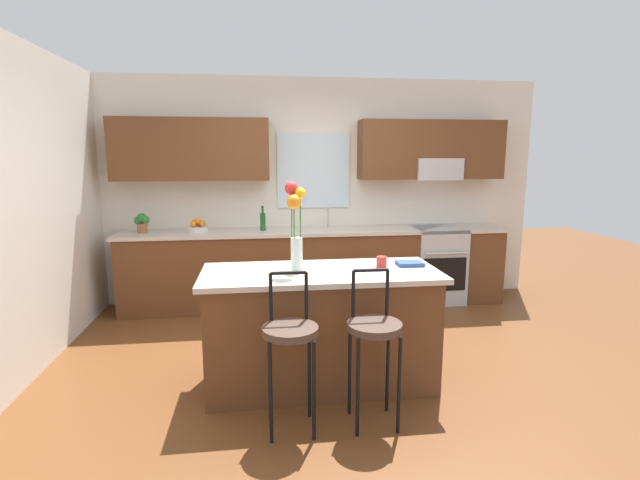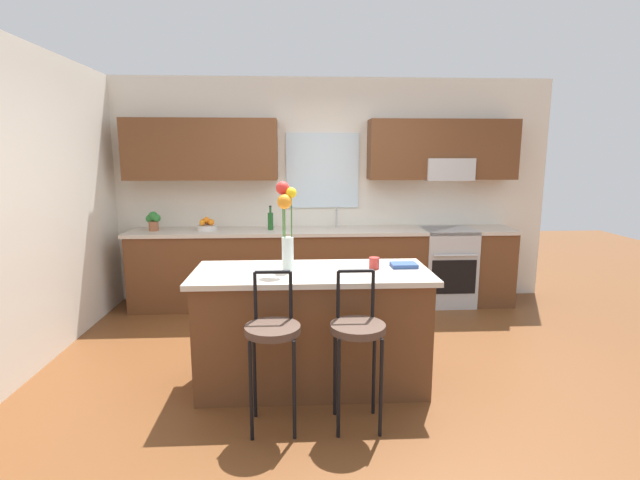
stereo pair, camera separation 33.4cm
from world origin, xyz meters
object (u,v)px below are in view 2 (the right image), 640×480
object	(u,v)px
oven_range	(446,266)
bar_stool_near	(273,336)
kitchen_island	(312,328)
potted_plant_small	(153,220)
bar_stool_middle	(358,335)
mug_ceramic	(374,263)
fruit_bowl_oranges	(207,226)
flower_vase	(286,221)
bottle_olive_oil	(271,220)
cookbook	(404,265)

from	to	relation	value
oven_range	bar_stool_near	xyz separation A→B (m)	(-1.97, -2.58, 0.18)
kitchen_island	oven_range	bearing A→B (deg)	49.48
oven_range	potted_plant_small	distance (m)	3.52
bar_stool_middle	mug_ceramic	size ratio (longest dim) A/B	11.58
bar_stool_middle	fruit_bowl_oranges	xyz separation A→B (m)	(-1.43, 2.61, 0.34)
flower_vase	bottle_olive_oil	size ratio (longest dim) A/B	2.38
fruit_bowl_oranges	bar_stool_middle	bearing A→B (deg)	-61.21
bar_stool_near	cookbook	distance (m)	1.24
flower_vase	bottle_olive_oil	bearing A→B (deg)	96.35
oven_range	cookbook	xyz separation A→B (m)	(-0.97, -1.91, 0.48)
kitchen_island	bar_stool_near	bearing A→B (deg)	-114.90
cookbook	potted_plant_small	world-z (taller)	potted_plant_small
mug_ceramic	bottle_olive_oil	bearing A→B (deg)	114.37
bar_stool_near	bar_stool_middle	distance (m)	0.55
oven_range	bar_stool_middle	size ratio (longest dim) A/B	0.88
flower_vase	fruit_bowl_oranges	world-z (taller)	flower_vase
bar_stool_near	cookbook	xyz separation A→B (m)	(1.00, 0.67, 0.30)
bar_stool_middle	mug_ceramic	bearing A→B (deg)	71.63
oven_range	potted_plant_small	xyz separation A→B (m)	(-3.47, 0.02, 0.59)
fruit_bowl_oranges	bottle_olive_oil	world-z (taller)	bottle_olive_oil
kitchen_island	mug_ceramic	bearing A→B (deg)	3.93
bar_stool_middle	cookbook	distance (m)	0.86
cookbook	mug_ceramic	bearing A→B (deg)	-170.06
oven_range	bar_stool_near	size ratio (longest dim) A/B	0.88
bar_stool_near	fruit_bowl_oranges	xyz separation A→B (m)	(-0.88, 2.61, 0.34)
flower_vase	potted_plant_small	size ratio (longest dim) A/B	3.00
oven_range	potted_plant_small	bearing A→B (deg)	179.59
oven_range	kitchen_island	size ratio (longest dim) A/B	0.51
kitchen_island	cookbook	bearing A→B (deg)	5.95
flower_vase	bottle_olive_oil	distance (m)	2.04
bar_stool_middle	potted_plant_small	distance (m)	3.34
bar_stool_near	bar_stool_middle	bearing A→B (deg)	0.00
mug_ceramic	flower_vase	bearing A→B (deg)	-177.22
kitchen_island	mug_ceramic	distance (m)	0.70
bar_stool_near	mug_ceramic	bearing A→B (deg)	39.55
kitchen_island	mug_ceramic	size ratio (longest dim) A/B	20.04
flower_vase	fruit_bowl_oranges	bearing A→B (deg)	115.66
bar_stool_middle	kitchen_island	bearing A→B (deg)	114.90
kitchen_island	fruit_bowl_oranges	distance (m)	2.38
kitchen_island	bottle_olive_oil	size ratio (longest dim) A/B	6.35
cookbook	potted_plant_small	size ratio (longest dim) A/B	0.89
bottle_olive_oil	flower_vase	bearing A→B (deg)	-83.65
kitchen_island	cookbook	distance (m)	0.87
kitchen_island	bottle_olive_oil	distance (m)	2.13
oven_range	mug_ceramic	distance (m)	2.36
mug_ceramic	potted_plant_small	bearing A→B (deg)	138.67
mug_ceramic	potted_plant_small	size ratio (longest dim) A/B	0.40
bar_stool_middle	flower_vase	world-z (taller)	flower_vase
bar_stool_near	kitchen_island	bearing A→B (deg)	65.10
mug_ceramic	potted_plant_small	world-z (taller)	potted_plant_small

